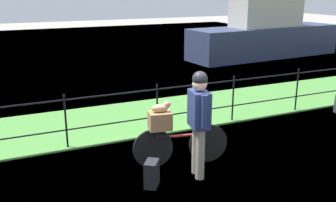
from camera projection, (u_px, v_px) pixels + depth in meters
name	position (u px, v px, depth m)	size (l,w,h in m)	color
ground_plane	(211.00, 179.00, 6.03)	(60.00, 60.00, 0.00)	gray
grass_strip	(139.00, 117.00, 8.83)	(27.00, 2.40, 0.03)	#478438
harbor_water	(79.00, 68.00, 14.27)	(30.00, 30.00, 0.00)	#60849E
iron_fence	(157.00, 105.00, 7.72)	(18.04, 0.04, 1.03)	black
bicycle_main	(180.00, 145.00, 6.43)	(1.59, 0.35, 0.66)	black
wooden_crate	(160.00, 121.00, 6.22)	(0.36, 0.29, 0.29)	olive
terrier_dog	(161.00, 107.00, 6.16)	(0.32, 0.19, 0.18)	tan
cyclist_person	(199.00, 115.00, 5.86)	(0.33, 0.53, 1.68)	gray
backpack_on_paving	(152.00, 174.00, 5.76)	(0.28, 0.18, 0.40)	black
moored_boat_mid	(265.00, 34.00, 16.34)	(6.98, 2.26, 4.27)	#2D3856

